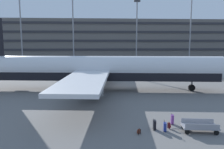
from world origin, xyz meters
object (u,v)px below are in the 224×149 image
object	(u,v)px
airliner	(98,70)
suitcase_scuffed	(165,127)
suitcase_upright	(155,125)
backpack_large	(139,131)
backpack_red	(169,126)
suitcase_orange	(172,119)
baggage_cart	(200,126)

from	to	relation	value
airliner	suitcase_scuffed	world-z (taller)	airliner
suitcase_scuffed	suitcase_upright	size ratio (longest dim) A/B	1.05
backpack_large	backpack_red	xyz separation A→B (m)	(2.57, 0.89, 0.05)
suitcase_orange	backpack_red	bearing A→B (deg)	-120.39
suitcase_orange	backpack_red	size ratio (longest dim) A/B	1.56
suitcase_upright	baggage_cart	xyz separation A→B (m)	(3.27, -0.65, 0.03)
suitcase_upright	backpack_large	world-z (taller)	suitcase_upright
suitcase_scuffed	backpack_large	distance (m)	2.12
backpack_large	baggage_cart	distance (m)	4.65
suitcase_upright	baggage_cart	bearing A→B (deg)	-11.22
airliner	suitcase_orange	size ratio (longest dim) A/B	42.98
airliner	backpack_red	bearing A→B (deg)	-70.32
airliner	backpack_large	xyz separation A→B (m)	(2.71, -15.67, -2.69)
suitcase_upright	baggage_cart	distance (m)	3.33
airliner	suitcase_upright	xyz separation A→B (m)	(4.09, -14.90, -2.50)
suitcase_scuffed	suitcase_upright	xyz separation A→B (m)	(-0.70, 0.38, 0.03)
suitcase_orange	baggage_cart	distance (m)	2.28
suitcase_orange	suitcase_upright	xyz separation A→B (m)	(-1.75, -1.05, -0.02)
suitcase_scuffed	baggage_cart	xyz separation A→B (m)	(2.56, -0.27, 0.07)
backpack_large	suitcase_orange	bearing A→B (deg)	30.29
suitcase_orange	suitcase_upright	distance (m)	2.04
suitcase_orange	backpack_red	distance (m)	1.10
suitcase_scuffed	baggage_cart	world-z (taller)	suitcase_scuffed
suitcase_orange	baggage_cart	xyz separation A→B (m)	(1.52, -1.70, 0.01)
suitcase_orange	backpack_large	world-z (taller)	suitcase_orange
suitcase_upright	baggage_cart	size ratio (longest dim) A/B	0.25
suitcase_orange	suitcase_scuffed	distance (m)	1.77
airliner	suitcase_orange	xyz separation A→B (m)	(5.83, -13.84, -2.48)
baggage_cart	backpack_red	bearing A→B (deg)	159.63
suitcase_upright	backpack_red	size ratio (longest dim) A/B	1.46
backpack_red	baggage_cart	distance (m)	2.21
suitcase_upright	backpack_red	distance (m)	1.22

